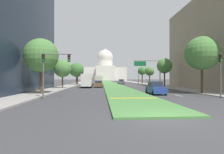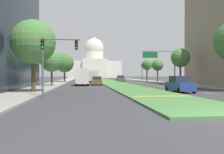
{
  "view_description": "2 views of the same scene",
  "coord_description": "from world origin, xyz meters",
  "px_view_note": "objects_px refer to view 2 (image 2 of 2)",
  "views": [
    {
      "loc": [
        -3.53,
        -9.78,
        2.37
      ],
      "look_at": [
        -0.54,
        37.87,
        2.53
      ],
      "focal_mm": 28.27,
      "sensor_mm": 36.0,
      "label": 1
    },
    {
      "loc": [
        -6.52,
        -9.24,
        1.99
      ],
      "look_at": [
        -2.06,
        26.3,
        1.6
      ],
      "focal_mm": 35.85,
      "sensor_mm": 36.0,
      "label": 2
    }
  ],
  "objects_px": {
    "capitol_building": "(94,64)",
    "traffic_light_far_right": "(142,70)",
    "street_tree_right_mid": "(180,58)",
    "sedan_distant": "(82,80)",
    "sedan_lead_stopped": "(179,85)",
    "street_tree_left_mid": "(52,61)",
    "overhead_guide_sign": "(162,60)",
    "street_tree_left_far": "(64,63)",
    "traffic_light_near_left": "(53,54)",
    "box_truck_delivery": "(82,76)",
    "city_bus": "(93,75)",
    "street_tree_right_far": "(158,65)",
    "sedan_far_horizon": "(120,79)",
    "street_tree_left_near": "(33,42)",
    "street_tree_right_distant": "(147,65)",
    "street_tree_left_distant": "(65,65)",
    "sedan_midblock": "(97,81)"
  },
  "relations": [
    {
      "from": "street_tree_right_far",
      "to": "box_truck_delivery",
      "type": "distance_m",
      "value": 22.74
    },
    {
      "from": "overhead_guide_sign",
      "to": "street_tree_left_near",
      "type": "height_order",
      "value": "street_tree_left_near"
    },
    {
      "from": "street_tree_left_far",
      "to": "sedan_midblock",
      "type": "relative_size",
      "value": 1.63
    },
    {
      "from": "overhead_guide_sign",
      "to": "box_truck_delivery",
      "type": "relative_size",
      "value": 1.02
    },
    {
      "from": "street_tree_right_mid",
      "to": "sedan_far_horizon",
      "type": "relative_size",
      "value": 1.57
    },
    {
      "from": "street_tree_right_mid",
      "to": "sedan_distant",
      "type": "relative_size",
      "value": 1.59
    },
    {
      "from": "street_tree_right_mid",
      "to": "sedan_distant",
      "type": "height_order",
      "value": "street_tree_right_mid"
    },
    {
      "from": "street_tree_left_far",
      "to": "street_tree_right_distant",
      "type": "bearing_deg",
      "value": 12.02
    },
    {
      "from": "capitol_building",
      "to": "sedan_lead_stopped",
      "type": "distance_m",
      "value": 123.11
    },
    {
      "from": "sedan_lead_stopped",
      "to": "sedan_midblock",
      "type": "xyz_separation_m",
      "value": [
        -8.33,
        18.23,
        -0.07
      ]
    },
    {
      "from": "traffic_light_far_right",
      "to": "street_tree_left_far",
      "type": "relative_size",
      "value": 0.73
    },
    {
      "from": "street_tree_left_far",
      "to": "traffic_light_near_left",
      "type": "bearing_deg",
      "value": -86.7
    },
    {
      "from": "traffic_light_far_right",
      "to": "sedan_distant",
      "type": "distance_m",
      "value": 19.45
    },
    {
      "from": "street_tree_left_near",
      "to": "street_tree_left_far",
      "type": "bearing_deg",
      "value": 89.02
    },
    {
      "from": "city_bus",
      "to": "street_tree_right_far",
      "type": "bearing_deg",
      "value": -21.19
    },
    {
      "from": "street_tree_left_mid",
      "to": "street_tree_right_mid",
      "type": "distance_m",
      "value": 23.13
    },
    {
      "from": "street_tree_right_distant",
      "to": "sedan_far_horizon",
      "type": "distance_m",
      "value": 8.44
    },
    {
      "from": "capitol_building",
      "to": "traffic_light_far_right",
      "type": "relative_size",
      "value": 6.53
    },
    {
      "from": "street_tree_right_mid",
      "to": "city_bus",
      "type": "xyz_separation_m",
      "value": [
        -15.42,
        20.93,
        -3.3
      ]
    },
    {
      "from": "street_tree_left_mid",
      "to": "city_bus",
      "type": "bearing_deg",
      "value": 70.61
    },
    {
      "from": "overhead_guide_sign",
      "to": "street_tree_right_far",
      "type": "height_order",
      "value": "overhead_guide_sign"
    },
    {
      "from": "street_tree_right_distant",
      "to": "street_tree_left_near",
      "type": "bearing_deg",
      "value": -122.14
    },
    {
      "from": "street_tree_right_far",
      "to": "box_truck_delivery",
      "type": "bearing_deg",
      "value": -145.52
    },
    {
      "from": "box_truck_delivery",
      "to": "street_tree_right_distant",
      "type": "bearing_deg",
      "value": 47.81
    },
    {
      "from": "street_tree_left_distant",
      "to": "sedan_midblock",
      "type": "distance_m",
      "value": 22.01
    },
    {
      "from": "traffic_light_near_left",
      "to": "sedan_far_horizon",
      "type": "height_order",
      "value": "traffic_light_near_left"
    },
    {
      "from": "overhead_guide_sign",
      "to": "street_tree_right_mid",
      "type": "height_order",
      "value": "street_tree_right_mid"
    },
    {
      "from": "traffic_light_far_right",
      "to": "street_tree_right_far",
      "type": "relative_size",
      "value": 0.89
    },
    {
      "from": "box_truck_delivery",
      "to": "city_bus",
      "type": "height_order",
      "value": "box_truck_delivery"
    },
    {
      "from": "traffic_light_near_left",
      "to": "box_truck_delivery",
      "type": "distance_m",
      "value": 21.78
    },
    {
      "from": "street_tree_left_far",
      "to": "street_tree_right_distant",
      "type": "relative_size",
      "value": 1.16
    },
    {
      "from": "traffic_light_far_right",
      "to": "sedan_lead_stopped",
      "type": "relative_size",
      "value": 1.16
    },
    {
      "from": "street_tree_left_near",
      "to": "sedan_far_horizon",
      "type": "height_order",
      "value": "street_tree_left_near"
    },
    {
      "from": "city_bus",
      "to": "box_truck_delivery",
      "type": "bearing_deg",
      "value": -97.77
    },
    {
      "from": "street_tree_right_far",
      "to": "street_tree_left_far",
      "type": "bearing_deg",
      "value": 174.57
    },
    {
      "from": "street_tree_right_distant",
      "to": "sedan_far_horizon",
      "type": "height_order",
      "value": "street_tree_right_distant"
    },
    {
      "from": "capitol_building",
      "to": "street_tree_left_distant",
      "type": "bearing_deg",
      "value": -97.97
    },
    {
      "from": "street_tree_right_mid",
      "to": "traffic_light_far_right",
      "type": "bearing_deg",
      "value": 92.76
    },
    {
      "from": "street_tree_right_distant",
      "to": "sedan_midblock",
      "type": "distance_m",
      "value": 24.41
    },
    {
      "from": "street_tree_right_distant",
      "to": "sedan_distant",
      "type": "distance_m",
      "value": 19.9
    },
    {
      "from": "street_tree_left_mid",
      "to": "sedan_far_horizon",
      "type": "xyz_separation_m",
      "value": [
        15.76,
        24.65,
        -3.51
      ]
    },
    {
      "from": "street_tree_right_mid",
      "to": "street_tree_right_distant",
      "type": "distance_m",
      "value": 21.69
    },
    {
      "from": "overhead_guide_sign",
      "to": "street_tree_left_far",
      "type": "xyz_separation_m",
      "value": [
        -19.14,
        16.55,
        0.14
      ]
    },
    {
      "from": "street_tree_right_far",
      "to": "sedan_lead_stopped",
      "type": "distance_m",
      "value": 31.12
    },
    {
      "from": "capitol_building",
      "to": "city_bus",
      "type": "distance_m",
      "value": 86.97
    },
    {
      "from": "street_tree_left_far",
      "to": "street_tree_right_far",
      "type": "xyz_separation_m",
      "value": [
        23.11,
        -2.2,
        -0.49
      ]
    },
    {
      "from": "street_tree_left_mid",
      "to": "street_tree_right_distant",
      "type": "bearing_deg",
      "value": 44.49
    },
    {
      "from": "street_tree_right_mid",
      "to": "traffic_light_near_left",
      "type": "bearing_deg",
      "value": -136.12
    },
    {
      "from": "street_tree_left_mid",
      "to": "traffic_light_far_right",
      "type": "bearing_deg",
      "value": 47.83
    },
    {
      "from": "street_tree_left_mid",
      "to": "street_tree_left_far",
      "type": "relative_size",
      "value": 0.88
    }
  ]
}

